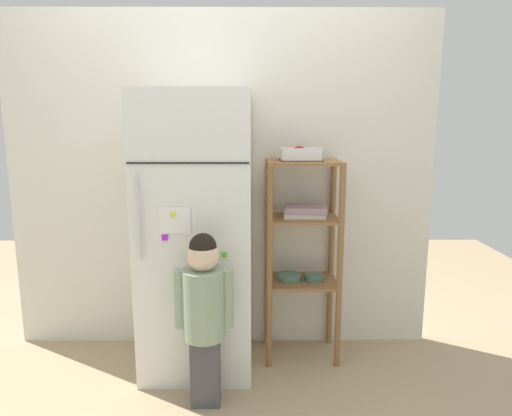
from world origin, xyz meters
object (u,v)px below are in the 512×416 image
object	(u,v)px
refrigerator	(197,234)
pantry_shelf_unit	(302,238)
fruit_bin	(300,155)

from	to	relation	value
refrigerator	pantry_shelf_unit	xyz separation A→B (m)	(0.63, 0.12, -0.06)
pantry_shelf_unit	refrigerator	bearing A→B (deg)	-169.37
refrigerator	pantry_shelf_unit	distance (m)	0.64
pantry_shelf_unit	fruit_bin	xyz separation A→B (m)	(-0.02, 0.02, 0.51)
refrigerator	fruit_bin	xyz separation A→B (m)	(0.61, 0.13, 0.45)
refrigerator	fruit_bin	world-z (taller)	refrigerator
refrigerator	fruit_bin	distance (m)	0.77
refrigerator	pantry_shelf_unit	bearing A→B (deg)	10.63
pantry_shelf_unit	fruit_bin	size ratio (longest dim) A/B	5.10
pantry_shelf_unit	fruit_bin	distance (m)	0.51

